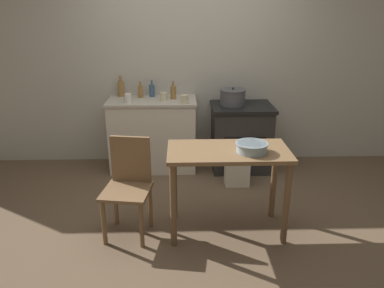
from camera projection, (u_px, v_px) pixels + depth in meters
name	position (u px, v px, depth m)	size (l,w,h in m)	color
ground_plane	(194.00, 218.00, 3.68)	(14.00, 14.00, 0.00)	brown
wall_back	(189.00, 64.00, 4.73)	(8.00, 0.07, 2.55)	#B2AD9E
counter_cabinet	(153.00, 134.00, 4.71)	(1.08, 0.58, 0.89)	beige
stove	(241.00, 137.00, 4.72)	(0.75, 0.65, 0.82)	#2D2B28
work_table	(228.00, 165.00, 3.27)	(1.05, 0.55, 0.79)	brown
chair	(128.00, 184.00, 3.31)	(0.46, 0.46, 0.88)	brown
flour_sack	(237.00, 170.00, 4.31)	(0.27, 0.19, 0.37)	beige
stock_pot	(233.00, 97.00, 4.56)	(0.32, 0.32, 0.22)	#4C4C51
mixing_bowl_large	(252.00, 147.00, 3.15)	(0.27, 0.27, 0.08)	#93A8B2
bottle_far_left	(141.00, 91.00, 4.64)	(0.06, 0.06, 0.20)	olive
bottle_left	(173.00, 92.00, 4.56)	(0.07, 0.07, 0.22)	olive
bottle_mid_left	(121.00, 88.00, 4.70)	(0.08, 0.08, 0.26)	olive
bottle_center_left	(152.00, 90.00, 4.69)	(0.07, 0.07, 0.21)	#3D5675
cup_center	(128.00, 98.00, 4.42)	(0.08, 0.08, 0.10)	silver
cup_center_right	(164.00, 97.00, 4.50)	(0.08, 0.08, 0.10)	beige
cup_mid_right	(185.00, 99.00, 4.37)	(0.09, 0.09, 0.10)	beige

